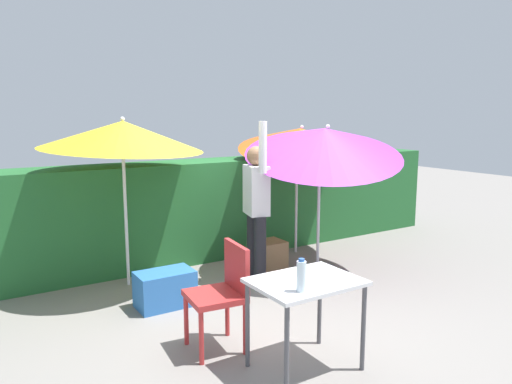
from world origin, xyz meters
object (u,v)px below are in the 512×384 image
Objects in this scene: chair_plastic at (223,290)px; crate_cardboard at (268,255)px; umbrella_yellow at (299,139)px; bottle_water at (301,276)px; umbrella_rainbow at (123,135)px; cooler_box at (165,289)px; folding_table at (306,291)px; person_vendor at (256,204)px; umbrella_orange at (324,142)px.

crate_cardboard is (1.49, 1.57, -0.33)m from chair_plastic.
bottle_water is (-2.07, -2.76, -0.78)m from umbrella_yellow.
umbrella_yellow is at bearing 53.20° from bottle_water.
cooler_box is at bearing -81.99° from umbrella_rainbow.
chair_plastic reaches higher than folding_table.
umbrella_rainbow is at bearing 98.01° from cooler_box.
bottle_water is (-0.17, -0.17, 0.20)m from folding_table.
umbrella_yellow reaches higher than cooler_box.
folding_table is at bearing -111.18° from person_vendor.
cooler_box is 1.85m from folding_table.
cooler_box is 1.38× the size of crate_cardboard.
umbrella_orange reaches higher than cooler_box.
chair_plastic is at bearing 120.36° from folding_table.
umbrella_yellow is 8.36× the size of bottle_water.
umbrella_orange reaches higher than person_vendor.
bottle_water is (0.28, -1.91, 0.65)m from cooler_box.
umbrella_yellow is 4.79× the size of crate_cardboard.
umbrella_yellow is at bearing 0.58° from umbrella_rainbow.
umbrella_yellow is at bearing 40.80° from chair_plastic.
cooler_box is (-2.04, 0.03, -1.44)m from umbrella_orange.
chair_plastic is at bearing -139.20° from umbrella_yellow.
bottle_water reaches higher than chair_plastic.
umbrella_yellow is at bearing 70.70° from umbrella_orange.
crate_cardboard is (1.57, 0.48, -0.01)m from cooler_box.
person_vendor is at bearing 47.81° from chair_plastic.
person_vendor reaches higher than bottle_water.
cooler_box is at bearing -175.30° from person_vendor.
cooler_box is 2.40× the size of bottle_water.
umbrella_orange is at bearing -8.30° from person_vendor.
umbrella_orange is 2.68× the size of folding_table.
person_vendor is 2.19m from bottle_water.
umbrella_rainbow is 2.32m from umbrella_orange.
chair_plastic is (-1.95, -1.07, -1.12)m from umbrella_orange.
umbrella_rainbow is at bearing 95.91° from chair_plastic.
umbrella_rainbow is at bearing 168.13° from crate_cardboard.
umbrella_orange is 1.60m from crate_cardboard.
person_vendor is 0.94m from crate_cardboard.
umbrella_rainbow is 2.91m from bottle_water.
folding_table is at bearing -59.64° from chair_plastic.
umbrella_yellow is at bearing 26.24° from crate_cardboard.
person_vendor is at bearing -29.84° from umbrella_rainbow.
person_vendor is at bearing 66.17° from bottle_water.
crate_cardboard is (-0.77, -0.38, -1.44)m from umbrella_yellow.
person_vendor is at bearing 68.82° from folding_table.
umbrella_rainbow is 2.44× the size of folding_table.
umbrella_yellow is at bearing 32.76° from person_vendor.
person_vendor reaches higher than chair_plastic.
bottle_water is at bearing -113.83° from person_vendor.
folding_table is (-0.71, -1.83, -0.30)m from person_vendor.
umbrella_yellow reaches higher than umbrella_rainbow.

